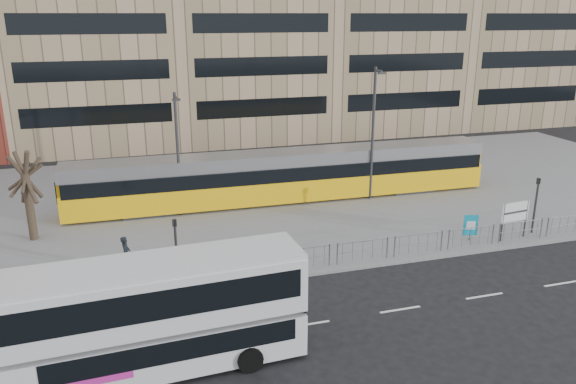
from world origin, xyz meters
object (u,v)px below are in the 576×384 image
object	(u,v)px
tram	(285,176)
lamp_post_west	(178,149)
pedestrian	(126,254)
bare_tree	(21,147)
double_decker_bus	(155,313)
ad_panel	(471,226)
lamp_post_east	(373,129)
traffic_light_east	(536,198)
traffic_light_west	(176,244)
station_sign	(515,214)

from	to	relation	value
tram	lamp_post_west	size ratio (longest dim) A/B	3.72
pedestrian	bare_tree	bearing A→B (deg)	50.19
lamp_post_west	bare_tree	world-z (taller)	lamp_post_west
tram	lamp_post_west	xyz separation A→B (m)	(-6.70, -0.97, 2.40)
double_decker_bus	ad_panel	xyz separation A→B (m)	(16.55, 6.58, -1.18)
pedestrian	bare_tree	size ratio (longest dim) A/B	0.23
lamp_post_west	double_decker_bus	bearing A→B (deg)	-99.39
pedestrian	lamp_post_east	bearing A→B (deg)	-57.69
traffic_light_east	ad_panel	bearing A→B (deg)	176.23
ad_panel	double_decker_bus	bearing A→B (deg)	-140.64
ad_panel	pedestrian	size ratio (longest dim) A/B	0.83
pedestrian	lamp_post_west	world-z (taller)	lamp_post_west
ad_panel	traffic_light_east	bearing A→B (deg)	16.60
traffic_light_east	lamp_post_east	xyz separation A→B (m)	(-5.95, 7.98, 2.57)
tram	bare_tree	world-z (taller)	bare_tree
pedestrian	ad_panel	bearing A→B (deg)	-85.30
pedestrian	traffic_light_east	distance (m)	21.34
traffic_light_west	bare_tree	bearing A→B (deg)	109.90
bare_tree	double_decker_bus	bearing A→B (deg)	-67.74
double_decker_bus	tram	size ratio (longest dim) A/B	0.37
traffic_light_east	tram	bearing A→B (deg)	137.60
bare_tree	traffic_light_east	bearing A→B (deg)	-14.82
tram	ad_panel	bearing A→B (deg)	-50.45
bare_tree	traffic_light_west	bearing A→B (deg)	-48.38
traffic_light_east	bare_tree	world-z (taller)	bare_tree
pedestrian	lamp_post_west	size ratio (longest dim) A/B	0.23
lamp_post_west	tram	bearing A→B (deg)	8.26
traffic_light_east	lamp_post_east	bearing A→B (deg)	124.02
tram	pedestrian	xyz separation A→B (m)	(-9.99, -7.87, -0.75)
station_sign	bare_tree	size ratio (longest dim) A/B	0.28
traffic_light_west	traffic_light_east	distance (m)	19.16
double_decker_bus	traffic_light_west	bearing A→B (deg)	74.70
double_decker_bus	lamp_post_east	size ratio (longest dim) A/B	1.20
lamp_post_east	traffic_light_east	bearing A→B (deg)	-53.30
pedestrian	bare_tree	world-z (taller)	bare_tree
lamp_post_west	lamp_post_east	size ratio (longest dim) A/B	0.87
ad_panel	traffic_light_east	xyz separation A→B (m)	(3.88, -0.07, 1.16)
traffic_light_west	lamp_post_west	xyz separation A→B (m)	(1.18, 9.13, 2.01)
lamp_post_west	station_sign	bearing A→B (deg)	-28.36
station_sign	traffic_light_west	distance (m)	17.55
traffic_light_east	double_decker_bus	bearing A→B (deg)	-165.03
double_decker_bus	traffic_light_west	distance (m)	5.90
bare_tree	ad_panel	bearing A→B (deg)	-17.11
ad_panel	traffic_light_west	distance (m)	15.34
tram	traffic_light_west	distance (m)	12.82
ad_panel	lamp_post_east	distance (m)	8.98
double_decker_bus	lamp_post_east	distance (m)	20.64
lamp_post_east	bare_tree	world-z (taller)	lamp_post_east
traffic_light_west	lamp_post_east	distance (m)	16.03
pedestrian	traffic_light_west	world-z (taller)	traffic_light_west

